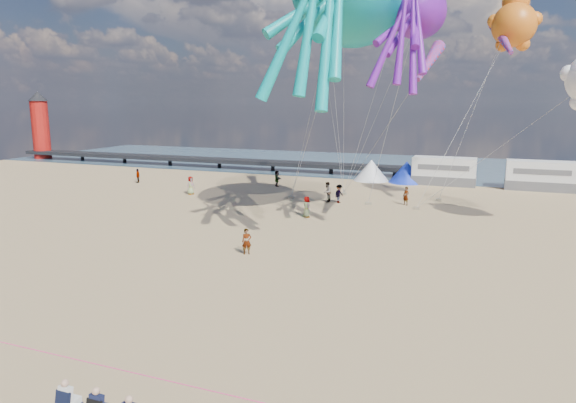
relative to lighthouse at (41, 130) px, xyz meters
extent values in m
plane|color=tan|center=(56.00, -44.00, -4.50)|extent=(120.00, 120.00, 0.00)
plane|color=#39586D|center=(56.00, 11.00, -4.48)|extent=(120.00, 120.00, 0.00)
cube|color=black|center=(28.00, 0.00, -3.50)|extent=(60.00, 3.00, 0.50)
cylinder|color=#A5140F|center=(0.00, 0.00, 0.00)|extent=(2.60, 2.60, 9.00)
cube|color=silver|center=(62.00, -4.00, -3.00)|extent=(6.60, 2.50, 3.00)
cube|color=silver|center=(71.50, -4.00, -3.00)|extent=(6.60, 2.50, 3.00)
cone|color=white|center=(54.00, -4.00, -3.30)|extent=(4.00, 4.00, 2.40)
cone|color=#1933CC|center=(58.00, -4.00, -3.30)|extent=(4.00, 4.00, 2.40)
cylinder|color=#F2338C|center=(56.00, -49.00, -4.48)|extent=(34.00, 0.03, 0.03)
imported|color=tan|center=(53.45, -35.29, -3.72)|extent=(0.68, 0.62, 1.56)
imported|color=#7F6659|center=(53.44, -24.59, -3.67)|extent=(0.71, 0.71, 1.65)
imported|color=#7F6659|center=(53.11, -18.10, -3.58)|extent=(0.66, 0.94, 1.83)
imported|color=#7F6659|center=(54.22, -18.10, -3.67)|extent=(0.86, 0.97, 1.67)
imported|color=#7F6659|center=(30.06, -15.11, -3.72)|extent=(0.85, 1.14, 1.56)
imported|color=#7F6659|center=(45.50, -11.67, -3.65)|extent=(0.96, 1.02, 1.69)
imported|color=#7F6659|center=(59.95, -16.87, -3.69)|extent=(1.54, 1.18, 1.62)
imported|color=#7F6659|center=(39.54, -19.28, -3.61)|extent=(0.62, 0.76, 1.78)
cube|color=gray|center=(49.46, -17.63, -4.39)|extent=(0.50, 0.35, 0.22)
cube|color=gray|center=(56.85, -17.96, -4.39)|extent=(0.50, 0.35, 0.22)
cube|color=gray|center=(61.10, -18.50, -4.39)|extent=(0.50, 0.35, 0.22)
cube|color=gray|center=(62.47, -13.88, -4.39)|extent=(0.50, 0.35, 0.22)
cube|color=gray|center=(53.52, -13.97, -4.39)|extent=(0.50, 0.35, 0.22)
camera|label=1|loc=(66.54, -61.74, 4.45)|focal=32.00mm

